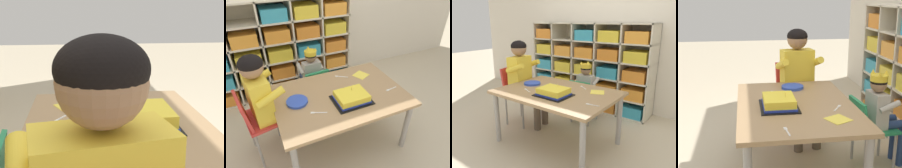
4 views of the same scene
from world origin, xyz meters
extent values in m
cube|color=beige|center=(-1.32, 1.22, 0.65)|extent=(0.02, 0.39, 1.29)
cube|color=beige|center=(-0.93, 1.22, 0.65)|extent=(0.02, 0.39, 1.29)
cube|color=orange|center=(-1.12, 1.20, 0.10)|extent=(0.30, 0.31, 0.15)
cube|color=orange|center=(-0.73, 1.20, 0.10)|extent=(0.30, 0.31, 0.15)
cube|color=teal|center=(-1.12, 1.20, 0.35)|extent=(0.30, 0.31, 0.15)
cube|color=yellow|center=(-0.73, 1.20, 0.35)|extent=(0.30, 0.31, 0.15)
cube|color=teal|center=(-1.12, 1.20, 0.60)|extent=(0.30, 0.31, 0.15)
cube|color=yellow|center=(-0.73, 1.20, 0.60)|extent=(0.30, 0.31, 0.15)
cube|color=yellow|center=(-1.12, 1.20, 0.86)|extent=(0.30, 0.31, 0.15)
cube|color=orange|center=(-0.73, 1.20, 0.86)|extent=(0.30, 0.31, 0.15)
cube|color=orange|center=(-1.12, 1.20, 1.11)|extent=(0.30, 0.31, 0.15)
cube|color=#A37F56|center=(0.00, 0.00, 0.59)|extent=(1.24, 0.86, 0.03)
cylinder|color=#9E9993|center=(-0.56, -0.37, 0.29)|extent=(0.05, 0.05, 0.57)
cylinder|color=#9E9993|center=(-0.56, 0.37, 0.29)|extent=(0.05, 0.05, 0.57)
cube|color=#238451|center=(-0.06, 0.67, 0.34)|extent=(0.34, 0.34, 0.03)
cube|color=#238451|center=(-0.05, 0.52, 0.47)|extent=(0.29, 0.08, 0.24)
cylinder|color=gray|center=(0.05, 0.80, 0.16)|extent=(0.02, 0.02, 0.32)
cylinder|color=gray|center=(-0.20, 0.78, 0.16)|extent=(0.02, 0.02, 0.32)
cylinder|color=gray|center=(0.07, 0.55, 0.16)|extent=(0.02, 0.02, 0.32)
cylinder|color=gray|center=(-0.18, 0.53, 0.16)|extent=(0.02, 0.02, 0.32)
cube|color=#B2ADA3|center=(-0.06, 0.68, 0.49)|extent=(0.22, 0.13, 0.29)
sphere|color=#997051|center=(-0.06, 0.68, 0.71)|extent=(0.13, 0.13, 0.13)
ellipsoid|color=black|center=(-0.06, 0.68, 0.73)|extent=(0.14, 0.14, 0.10)
cylinder|color=yellow|center=(-0.06, 0.68, 0.76)|extent=(0.14, 0.14, 0.05)
cone|color=yellow|center=(-0.07, 0.74, 0.80)|extent=(0.04, 0.04, 0.04)
cone|color=yellow|center=(-0.01, 0.65, 0.80)|extent=(0.04, 0.04, 0.04)
cone|color=yellow|center=(-0.11, 0.65, 0.80)|extent=(0.04, 0.04, 0.04)
cylinder|color=navy|center=(-0.01, 0.79, 0.37)|extent=(0.09, 0.21, 0.07)
cylinder|color=navy|center=(-0.13, 0.78, 0.37)|extent=(0.09, 0.21, 0.07)
cylinder|color=navy|center=(-0.02, 0.89, 0.17)|extent=(0.06, 0.06, 0.34)
cylinder|color=navy|center=(-0.14, 0.88, 0.17)|extent=(0.06, 0.06, 0.34)
cylinder|color=#B2ADA3|center=(0.06, 0.73, 0.56)|extent=(0.06, 0.18, 0.10)
cylinder|color=#B2ADA3|center=(-0.19, 0.71, 0.56)|extent=(0.06, 0.18, 0.10)
cube|color=red|center=(-0.71, 0.13, 0.46)|extent=(0.38, 0.41, 0.03)
cube|color=red|center=(-0.86, 0.11, 0.61)|extent=(0.12, 0.34, 0.27)
cylinder|color=gray|center=(-0.55, 0.00, 0.22)|extent=(0.02, 0.02, 0.45)
cylinder|color=gray|center=(-0.60, 0.30, 0.22)|extent=(0.02, 0.02, 0.45)
cylinder|color=gray|center=(-0.81, -0.04, 0.22)|extent=(0.02, 0.02, 0.45)
cylinder|color=gray|center=(-0.86, 0.26, 0.22)|extent=(0.02, 0.02, 0.45)
cube|color=yellow|center=(-0.71, 0.13, 0.68)|extent=(0.21, 0.32, 0.42)
sphere|color=#997051|center=(-0.71, 0.13, 0.99)|extent=(0.19, 0.19, 0.19)
ellipsoid|color=black|center=(-0.71, 0.13, 1.02)|extent=(0.19, 0.19, 0.14)
cylinder|color=brown|center=(-0.54, 0.07, 0.50)|extent=(0.31, 0.15, 0.10)
cylinder|color=brown|center=(-0.57, 0.25, 0.50)|extent=(0.31, 0.15, 0.10)
cylinder|color=brown|center=(-0.39, 0.09, 0.23)|extent=(0.08, 0.08, 0.47)
cylinder|color=brown|center=(-0.43, 0.27, 0.23)|extent=(0.08, 0.08, 0.47)
cylinder|color=yellow|center=(-0.62, -0.03, 0.77)|extent=(0.25, 0.11, 0.14)
cylinder|color=yellow|center=(-0.68, 0.31, 0.77)|extent=(0.25, 0.11, 0.14)
cube|color=black|center=(0.06, -0.13, 0.60)|extent=(0.34, 0.27, 0.01)
cube|color=yellow|center=(0.06, -0.13, 0.64)|extent=(0.28, 0.22, 0.07)
cube|color=#283DB2|center=(0.06, -0.13, 0.62)|extent=(0.29, 0.23, 0.02)
cylinder|color=#EFCC4C|center=(0.08, -0.09, 0.70)|extent=(0.01, 0.01, 0.04)
cylinder|color=blue|center=(-0.40, 0.04, 0.61)|extent=(0.19, 0.19, 0.02)
cube|color=#F4DB4C|center=(0.36, 0.22, 0.60)|extent=(0.19, 0.19, 0.00)
cube|color=white|center=(0.17, 0.27, 0.60)|extent=(0.09, 0.06, 0.00)
cube|color=white|center=(0.11, 0.31, 0.60)|extent=(0.04, 0.04, 0.00)
cube|color=white|center=(0.52, -0.13, 0.60)|extent=(0.09, 0.02, 0.00)
cube|color=white|center=(0.46, -0.14, 0.60)|extent=(0.04, 0.02, 0.00)
cube|color=white|center=(-0.26, -0.18, 0.60)|extent=(0.10, 0.05, 0.00)
cube|color=white|center=(-0.32, -0.15, 0.60)|extent=(0.04, 0.03, 0.00)
camera|label=1|loc=(-1.33, 0.18, 1.14)|focal=51.89mm
camera|label=2|loc=(-0.66, -1.42, 1.76)|focal=32.66mm
camera|label=3|loc=(1.42, -1.78, 1.32)|focal=36.28mm
camera|label=4|loc=(2.24, -0.37, 1.38)|focal=51.25mm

